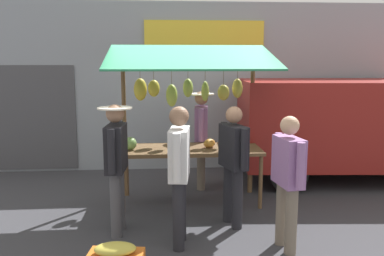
{
  "coord_description": "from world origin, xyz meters",
  "views": [
    {
      "loc": [
        0.47,
        6.34,
        2.26
      ],
      "look_at": [
        0.0,
        0.3,
        1.25
      ],
      "focal_mm": 38.6,
      "sensor_mm": 36.0,
      "label": 1
    }
  ],
  "objects_px": {
    "shopper_in_striped_shirt": "(179,166)",
    "shopper_with_ponytail": "(116,158)",
    "market_stall": "(188,104)",
    "shopper_with_shopping_bag": "(288,174)",
    "shopper_in_grey_tee": "(233,157)",
    "vendor_with_sunhat": "(201,131)",
    "parked_van": "(351,121)"
  },
  "relations": [
    {
      "from": "vendor_with_sunhat",
      "to": "shopper_with_shopping_bag",
      "type": "bearing_deg",
      "value": 24.04
    },
    {
      "from": "market_stall",
      "to": "shopper_with_ponytail",
      "type": "height_order",
      "value": "market_stall"
    },
    {
      "from": "market_stall",
      "to": "vendor_with_sunhat",
      "type": "bearing_deg",
      "value": -112.07
    },
    {
      "from": "shopper_with_shopping_bag",
      "to": "shopper_in_striped_shirt",
      "type": "bearing_deg",
      "value": 73.19
    },
    {
      "from": "vendor_with_sunhat",
      "to": "shopper_with_ponytail",
      "type": "relative_size",
      "value": 1.01
    },
    {
      "from": "market_stall",
      "to": "shopper_in_striped_shirt",
      "type": "height_order",
      "value": "market_stall"
    },
    {
      "from": "shopper_with_ponytail",
      "to": "shopper_in_striped_shirt",
      "type": "bearing_deg",
      "value": -114.21
    },
    {
      "from": "shopper_with_shopping_bag",
      "to": "shopper_with_ponytail",
      "type": "bearing_deg",
      "value": 65.25
    },
    {
      "from": "shopper_with_ponytail",
      "to": "shopper_in_grey_tee",
      "type": "height_order",
      "value": "shopper_with_ponytail"
    },
    {
      "from": "shopper_with_shopping_bag",
      "to": "vendor_with_sunhat",
      "type": "bearing_deg",
      "value": 9.44
    },
    {
      "from": "shopper_in_striped_shirt",
      "to": "shopper_in_grey_tee",
      "type": "distance_m",
      "value": 0.95
    },
    {
      "from": "market_stall",
      "to": "vendor_with_sunhat",
      "type": "relative_size",
      "value": 1.46
    },
    {
      "from": "shopper_with_shopping_bag",
      "to": "shopper_with_ponytail",
      "type": "distance_m",
      "value": 2.15
    },
    {
      "from": "market_stall",
      "to": "parked_van",
      "type": "xyz_separation_m",
      "value": [
        -3.13,
        -1.01,
        -0.44
      ]
    },
    {
      "from": "shopper_in_striped_shirt",
      "to": "shopper_in_grey_tee",
      "type": "relative_size",
      "value": 1.04
    },
    {
      "from": "market_stall",
      "to": "shopper_with_shopping_bag",
      "type": "distance_m",
      "value": 2.2
    },
    {
      "from": "vendor_with_sunhat",
      "to": "shopper_with_ponytail",
      "type": "xyz_separation_m",
      "value": [
        1.28,
        1.88,
        -0.01
      ]
    },
    {
      "from": "shopper_in_striped_shirt",
      "to": "shopper_with_shopping_bag",
      "type": "distance_m",
      "value": 1.28
    },
    {
      "from": "vendor_with_sunhat",
      "to": "shopper_in_grey_tee",
      "type": "distance_m",
      "value": 1.76
    },
    {
      "from": "vendor_with_sunhat",
      "to": "shopper_with_ponytail",
      "type": "distance_m",
      "value": 2.28
    },
    {
      "from": "market_stall",
      "to": "shopper_with_ponytail",
      "type": "relative_size",
      "value": 1.47
    },
    {
      "from": "market_stall",
      "to": "vendor_with_sunhat",
      "type": "xyz_separation_m",
      "value": [
        -0.28,
        -0.69,
        -0.54
      ]
    },
    {
      "from": "shopper_with_ponytail",
      "to": "vendor_with_sunhat",
      "type": "bearing_deg",
      "value": -30.01
    },
    {
      "from": "shopper_with_shopping_bag",
      "to": "parked_van",
      "type": "height_order",
      "value": "parked_van"
    },
    {
      "from": "shopper_in_striped_shirt",
      "to": "shopper_with_ponytail",
      "type": "height_order",
      "value": "shopper_in_striped_shirt"
    },
    {
      "from": "shopper_with_shopping_bag",
      "to": "shopper_with_ponytail",
      "type": "height_order",
      "value": "shopper_with_ponytail"
    },
    {
      "from": "shopper_in_striped_shirt",
      "to": "parked_van",
      "type": "xyz_separation_m",
      "value": [
        -3.35,
        -2.64,
        0.12
      ]
    },
    {
      "from": "vendor_with_sunhat",
      "to": "shopper_in_striped_shirt",
      "type": "xyz_separation_m",
      "value": [
        0.49,
        2.31,
        -0.02
      ]
    },
    {
      "from": "market_stall",
      "to": "shopper_with_ponytail",
      "type": "bearing_deg",
      "value": 49.95
    },
    {
      "from": "market_stall",
      "to": "shopper_with_shopping_bag",
      "type": "xyz_separation_m",
      "value": [
        -1.05,
        1.83,
        -0.63
      ]
    },
    {
      "from": "market_stall",
      "to": "parked_van",
      "type": "distance_m",
      "value": 3.32
    },
    {
      "from": "shopper_in_grey_tee",
      "to": "parked_van",
      "type": "distance_m",
      "value": 3.32
    }
  ]
}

